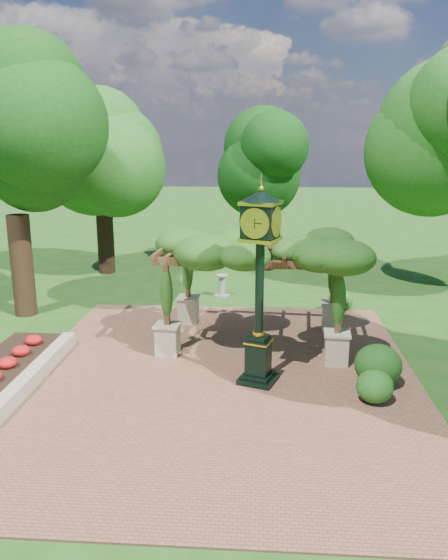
{
  "coord_description": "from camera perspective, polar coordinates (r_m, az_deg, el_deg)",
  "views": [
    {
      "loc": [
        1.0,
        -11.78,
        5.87
      ],
      "look_at": [
        0.0,
        2.5,
        2.2
      ],
      "focal_mm": 35.0,
      "sensor_mm": 36.0,
      "label": 1
    }
  ],
  "objects": [
    {
      "name": "ground",
      "position": [
        13.2,
        -0.78,
        -12.02
      ],
      "size": [
        120.0,
        120.0,
        0.0
      ],
      "primitive_type": "plane",
      "color": "#1E4714",
      "rests_on": "ground"
    },
    {
      "name": "pergola",
      "position": [
        15.73,
        3.36,
        3.04
      ],
      "size": [
        5.62,
        3.77,
        3.39
      ],
      "rotation": [
        0.0,
        0.0,
        -0.08
      ],
      "color": "beige",
      "rests_on": "brick_plaza"
    },
    {
      "name": "border_wall",
      "position": [
        14.64,
        -19.1,
        -9.25
      ],
      "size": [
        0.35,
        5.0,
        0.4
      ],
      "primitive_type": "cube",
      "color": "#C6B793",
      "rests_on": "ground"
    },
    {
      "name": "brick_plaza",
      "position": [
        14.09,
        -0.43,
        -10.15
      ],
      "size": [
        10.0,
        12.0,
        0.04
      ],
      "primitive_type": "cube",
      "color": "brown",
      "rests_on": "ground"
    },
    {
      "name": "shrub_mid",
      "position": [
        13.97,
        15.8,
        -8.56
      ],
      "size": [
        1.3,
        1.3,
        1.03
      ],
      "primitive_type": "ellipsoid",
      "rotation": [
        0.0,
        0.0,
        0.14
      ],
      "color": "#1C4B15",
      "rests_on": "brick_plaza"
    },
    {
      "name": "shrub_back",
      "position": [
        19.52,
        12.08,
        -2.13
      ],
      "size": [
        0.88,
        0.88,
        0.79
      ],
      "primitive_type": "ellipsoid",
      "rotation": [
        0.0,
        0.0,
        -0.0
      ],
      "color": "#1D5719",
      "rests_on": "brick_plaza"
    },
    {
      "name": "tree_north",
      "position": [
        25.01,
        4.62,
        11.8
      ],
      "size": [
        3.7,
        3.7,
        6.95
      ],
      "color": "black",
      "rests_on": "ground"
    },
    {
      "name": "tree_west_far",
      "position": [
        24.9,
        -12.78,
        13.44
      ],
      "size": [
        4.5,
        4.5,
        8.19
      ],
      "color": "black",
      "rests_on": "ground"
    },
    {
      "name": "sundial",
      "position": [
        21.03,
        -0.22,
        -0.75
      ],
      "size": [
        0.62,
        0.62,
        0.88
      ],
      "rotation": [
        0.0,
        0.0,
        -0.33
      ],
      "color": "gray",
      "rests_on": "ground"
    },
    {
      "name": "tree_west_near",
      "position": [
        19.38,
        -21.51,
        14.16
      ],
      "size": [
        4.18,
        4.18,
        8.95
      ],
      "color": "#372316",
      "rests_on": "ground"
    },
    {
      "name": "shrub_front",
      "position": [
        13.15,
        15.48,
        -10.67
      ],
      "size": [
        1.09,
        1.09,
        0.76
      ],
      "primitive_type": "ellipsoid",
      "rotation": [
        0.0,
        0.0,
        -0.35
      ],
      "color": "#225F1B",
      "rests_on": "brick_plaza"
    },
    {
      "name": "flower_bed",
      "position": [
        15.02,
        -22.3,
        -9.03
      ],
      "size": [
        1.5,
        5.0,
        0.36
      ],
      "primitive_type": "cube",
      "color": "red",
      "rests_on": "ground"
    },
    {
      "name": "pedestal_clock",
      "position": [
        12.93,
        3.75,
        1.02
      ],
      "size": [
        1.21,
        1.21,
        4.83
      ],
      "rotation": [
        0.0,
        0.0,
        -0.34
      ],
      "color": "black",
      "rests_on": "brick_plaza"
    }
  ]
}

